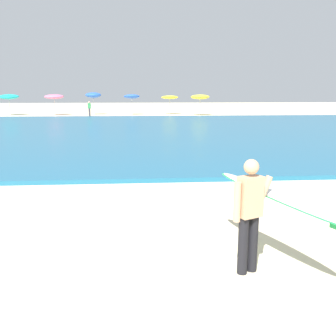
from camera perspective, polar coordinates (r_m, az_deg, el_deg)
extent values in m
plane|color=beige|center=(5.92, -19.39, -15.93)|extent=(160.00, 160.00, 0.00)
cube|color=#1E6084|center=(24.90, -7.88, 5.61)|extent=(120.00, 28.00, 0.14)
cylinder|color=black|center=(5.73, 11.36, -11.54)|extent=(0.15, 0.15, 0.88)
cylinder|color=black|center=(5.85, 12.80, -11.13)|extent=(0.15, 0.15, 0.88)
cube|color=tan|center=(5.55, 12.41, -4.27)|extent=(0.40, 0.34, 0.60)
sphere|color=tan|center=(5.44, 12.62, 0.18)|extent=(0.22, 0.22, 0.22)
cylinder|color=tan|center=(5.42, 10.54, -5.13)|extent=(0.10, 0.10, 0.58)
cylinder|color=tan|center=(5.73, 14.35, -3.64)|extent=(0.32, 0.22, 0.51)
ellipsoid|color=white|center=(5.90, 16.17, -4.02)|extent=(1.32, 2.51, 0.26)
ellipsoid|color=green|center=(5.90, 16.16, -4.18)|extent=(1.39, 2.61, 0.23)
cube|color=green|center=(5.28, 24.13, -7.77)|extent=(0.08, 0.14, 0.14)
cylinder|color=beige|center=(45.32, -23.01, 8.66)|extent=(0.05, 0.05, 1.94)
ellipsoid|color=#19ADB2|center=(45.30, -23.12, 9.98)|extent=(2.12, 2.15, 0.66)
cylinder|color=beige|center=(43.67, -16.92, 9.01)|extent=(0.05, 0.05, 1.96)
ellipsoid|color=pink|center=(43.64, -17.00, 10.38)|extent=(2.10, 2.12, 0.59)
cylinder|color=beige|center=(43.25, -11.29, 9.35)|extent=(0.05, 0.05, 2.09)
ellipsoid|color=blue|center=(43.22, -11.35, 10.86)|extent=(1.73, 1.75, 0.64)
cylinder|color=beige|center=(42.50, -5.53, 9.40)|extent=(0.05, 0.05, 1.97)
ellipsoid|color=blue|center=(42.47, -5.56, 10.81)|extent=(1.78, 1.81, 0.60)
cylinder|color=beige|center=(43.24, 0.27, 9.43)|extent=(0.05, 0.05, 1.88)
ellipsoid|color=yellow|center=(43.21, 0.28, 10.75)|extent=(1.93, 1.96, 0.53)
cylinder|color=beige|center=(41.91, 4.89, 9.34)|extent=(0.05, 0.05, 1.92)
ellipsoid|color=yellow|center=(41.88, 4.92, 10.76)|extent=(2.07, 2.09, 0.59)
cylinder|color=#383842|center=(40.60, -11.89, 8.30)|extent=(0.20, 0.20, 0.84)
cube|color=#338C4C|center=(40.56, -11.93, 9.27)|extent=(0.32, 0.20, 0.54)
sphere|color=beige|center=(40.55, -11.95, 9.79)|extent=(0.20, 0.20, 0.20)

